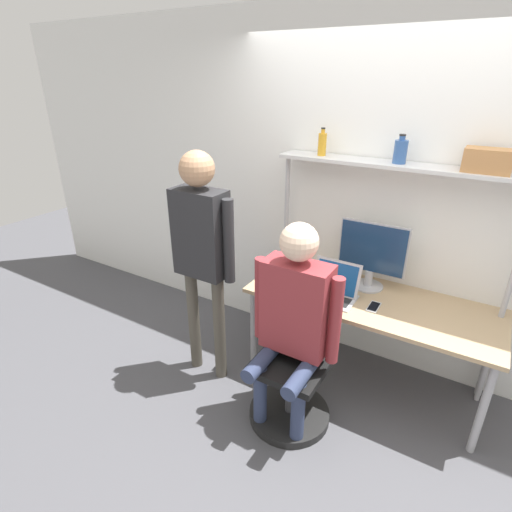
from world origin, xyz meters
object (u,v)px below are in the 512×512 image
cell_phone (374,307)px  storage_box (488,161)px  person_standing (201,241)px  bottle_amber (322,144)px  laptop (334,287)px  person_seated (294,313)px  bottle_blue (400,151)px  monitor (372,253)px  office_chair (293,381)px

cell_phone → storage_box: storage_box is taller
person_standing → bottle_amber: bottle_amber is taller
laptop → person_seated: 0.56m
cell_phone → person_seated: person_seated is taller
cell_phone → storage_box: size_ratio=0.56×
person_standing → bottle_blue: bearing=34.7°
person_seated → bottle_blue: (0.31, 0.87, 0.89)m
monitor → bottle_blue: bearing=29.2°
cell_phone → person_standing: (-1.15, -0.43, 0.41)m
bottle_amber → monitor: bearing=-5.9°
laptop → person_seated: person_seated is taller
person_standing → bottle_blue: (1.10, 0.76, 0.61)m
office_chair → person_seated: person_seated is taller
person_seated → bottle_blue: bottle_blue is taller
monitor → office_chair: size_ratio=0.54×
person_standing → storage_box: 1.88m
monitor → storage_box: (0.60, 0.05, 0.73)m
bottle_blue → office_chair: bearing=-110.8°
monitor → person_standing: size_ratio=0.29×
person_seated → storage_box: storage_box is taller
bottle_amber → bottle_blue: size_ratio=1.04×
person_seated → person_standing: size_ratio=0.82×
laptop → storage_box: size_ratio=1.29×
laptop → storage_box: 1.26m
person_seated → monitor: bearing=74.5°
monitor → storage_box: 0.94m
laptop → bottle_blue: (0.26, 0.32, 0.95)m
laptop → cell_phone: 0.31m
office_chair → person_seated: size_ratio=0.65×
monitor → storage_box: size_ratio=1.91×
office_chair → person_seated: 0.57m
person_standing → bottle_amber: bearing=54.2°
laptop → bottle_blue: 1.03m
person_seated → storage_box: 1.49m
laptop → storage_box: (0.77, 0.32, 0.94)m
bottle_blue → bottle_amber: bearing=-180.0°
cell_phone → person_seated: (-0.36, -0.54, 0.13)m
monitor → bottle_blue: bottle_blue is taller
laptop → office_chair: size_ratio=0.37×
cell_phone → storage_box: (0.47, 0.33, 1.00)m
laptop → bottle_amber: (-0.29, 0.32, 0.95)m
monitor → bottle_amber: bottle_amber is taller
monitor → person_standing: person_standing is taller
laptop → person_standing: person_standing is taller
laptop → person_seated: bearing=-95.6°
cell_phone → bottle_amber: bearing=151.0°
laptop → bottle_blue: bearing=51.0°
office_chair → bottle_amber: size_ratio=4.79×
person_seated → storage_box: bearing=46.6°
person_standing → storage_box: (1.62, 0.76, 0.60)m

